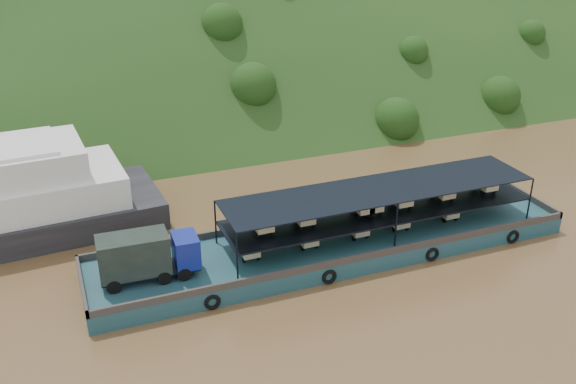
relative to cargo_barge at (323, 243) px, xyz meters
name	(u,v)px	position (x,y,z in m)	size (l,w,h in m)	color
ground	(328,242)	(1.19, 1.66, -1.10)	(160.00, 160.00, 0.00)	brown
hillside	(204,108)	(1.19, 37.66, -1.10)	(140.00, 28.00, 28.00)	#1C3714
cargo_barge	(323,243)	(0.00, 0.00, 0.00)	(35.00, 7.18, 4.54)	#16484F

